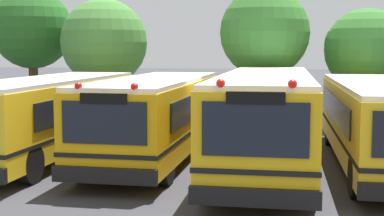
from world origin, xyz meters
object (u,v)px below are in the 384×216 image
school_bus_1 (156,115)px  tree_0 (32,28)px  tree_2 (264,33)px  tree_3 (363,49)px  school_bus_2 (266,114)px  school_bus_0 (49,114)px  tree_1 (107,42)px  school_bus_3 (380,119)px

school_bus_1 → tree_0: 13.27m
tree_0 → tree_2: (11.51, -2.15, -0.33)m
tree_0 → tree_3: size_ratio=1.25×
school_bus_2 → tree_3: 9.12m
school_bus_0 → tree_3: tree_3 is taller
school_bus_2 → tree_1: 11.59m
school_bus_3 → tree_3: size_ratio=2.09×
school_bus_2 → school_bus_3: school_bus_2 is taller
tree_0 → tree_2: bearing=-10.6°
school_bus_1 → school_bus_0: bearing=4.4°
school_bus_1 → tree_0: tree_0 is taller
tree_0 → tree_1: 4.56m
school_bus_3 → tree_1: (-10.92, 8.07, 2.34)m
tree_1 → tree_3: bearing=-1.3°
school_bus_0 → tree_0: (-5.29, 9.81, 3.02)m
school_bus_1 → tree_1: 9.64m
school_bus_1 → tree_2: tree_2 is taller
school_bus_2 → tree_0: (-11.99, 9.69, 2.92)m
tree_3 → school_bus_2: bearing=-114.2°
school_bus_1 → tree_0: size_ratio=1.47×
tree_3 → tree_2: bearing=-171.7°
tree_0 → school_bus_0: bearing=-61.6°
school_bus_1 → school_bus_2: (3.34, -0.09, 0.09)m
school_bus_2 → tree_1: (-7.67, 8.39, 2.22)m
school_bus_1 → school_bus_3: (6.58, 0.23, -0.03)m
school_bus_1 → school_bus_2: size_ratio=0.80×
tree_2 → school_bus_1: bearing=-111.0°
school_bus_1 → school_bus_2: school_bus_2 is taller
school_bus_0 → tree_0: tree_0 is taller
school_bus_3 → tree_0: tree_0 is taller
tree_1 → school_bus_0: bearing=-83.4°
school_bus_0 → school_bus_1: bearing=-175.3°
school_bus_3 → school_bus_1: bearing=1.1°
tree_2 → tree_3: bearing=8.3°
tree_2 → school_bus_2: bearing=-86.4°
school_bus_0 → tree_0: 11.55m
school_bus_2 → tree_1: bearing=-48.0°
school_bus_0 → school_bus_3: bearing=-176.4°
tree_0 → tree_2: size_ratio=1.07×
school_bus_0 → tree_2: 10.22m
school_bus_1 → tree_3: 10.84m
school_bus_0 → school_bus_2: (6.69, 0.12, 0.10)m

